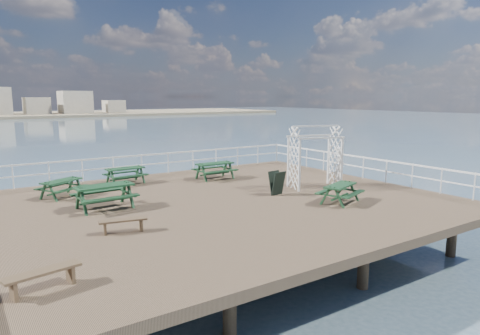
% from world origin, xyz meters
% --- Properties ---
extents(ground, '(18.00, 14.00, 0.30)m').
position_xyz_m(ground, '(0.00, 0.00, -0.15)').
color(ground, brown).
rests_on(ground, ground).
extents(sea_backdrop, '(300.00, 300.00, 9.20)m').
position_xyz_m(sea_backdrop, '(12.54, 134.07, -0.51)').
color(sea_backdrop, '#435F71').
rests_on(sea_backdrop, ground).
extents(railing, '(17.77, 13.76, 1.10)m').
position_xyz_m(railing, '(-0.07, 2.57, 0.87)').
color(railing, white).
rests_on(railing, ground).
extents(picnic_table_a, '(2.06, 1.94, 0.79)m').
position_xyz_m(picnic_table_a, '(-4.44, 4.06, 0.51)').
color(picnic_table_a, black).
rests_on(picnic_table_a, ground).
extents(picnic_table_b, '(1.84, 1.53, 0.84)m').
position_xyz_m(picnic_table_b, '(-1.38, 5.34, 0.54)').
color(picnic_table_b, black).
rests_on(picnic_table_b, ground).
extents(picnic_table_c, '(1.86, 1.50, 0.90)m').
position_xyz_m(picnic_table_c, '(2.68, 4.01, 0.58)').
color(picnic_table_c, black).
rests_on(picnic_table_c, ground).
extents(picnic_table_d, '(2.10, 1.72, 0.99)m').
position_xyz_m(picnic_table_d, '(-3.54, 1.30, 0.63)').
color(picnic_table_d, black).
rests_on(picnic_table_d, ground).
extents(picnic_table_e, '(2.00, 1.81, 0.81)m').
position_xyz_m(picnic_table_e, '(4.20, -2.84, 0.52)').
color(picnic_table_e, black).
rests_on(picnic_table_e, ground).
extents(flat_bench_near, '(1.44, 0.61, 0.40)m').
position_xyz_m(flat_bench_near, '(-3.90, -1.78, 0.30)').
color(flat_bench_near, brown).
rests_on(flat_bench_near, ground).
extents(flat_bench_far, '(1.59, 0.66, 0.45)m').
position_xyz_m(flat_bench_far, '(-6.59, -4.69, 0.33)').
color(flat_bench_far, brown).
rests_on(flat_bench_far, ground).
extents(trellis_arbor, '(2.47, 1.74, 2.78)m').
position_xyz_m(trellis_arbor, '(5.34, -0.22, 1.23)').
color(trellis_arbor, white).
rests_on(trellis_arbor, ground).
extents(sandwich_board, '(0.66, 0.52, 1.00)m').
position_xyz_m(sandwich_board, '(3.03, -0.44, 0.49)').
color(sandwich_board, black).
rests_on(sandwich_board, ground).
extents(person, '(0.76, 0.76, 1.77)m').
position_xyz_m(person, '(6.59, -0.55, 0.89)').
color(person, silver).
rests_on(person, ground).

